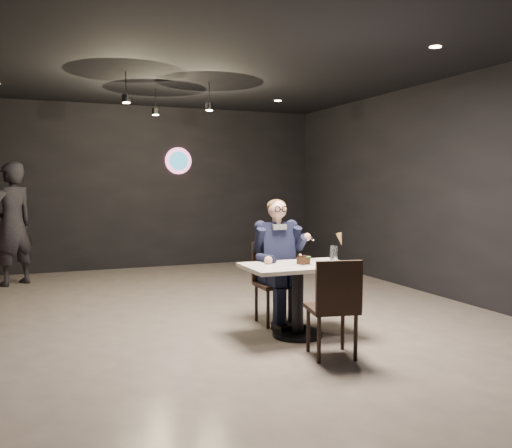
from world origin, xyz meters
name	(u,v)px	position (x,y,z in m)	size (l,w,h in m)	color
floor	(206,327)	(0.00, 0.00, 0.00)	(9.00, 9.00, 0.00)	gray
wall_sign	(178,161)	(0.80, 4.47, 2.00)	(0.50, 0.06, 0.50)	pink
pendant_lights	(164,90)	(0.00, 2.00, 2.88)	(1.40, 1.20, 0.36)	black
main_table	(298,300)	(0.78, -0.69, 0.38)	(1.10, 0.70, 0.75)	white
chair_far	(276,283)	(0.78, -0.14, 0.46)	(0.42, 0.46, 0.92)	black
chair_near	(332,307)	(0.78, -1.39, 0.46)	(0.42, 0.46, 0.92)	black
seated_man	(276,260)	(0.78, -0.14, 0.72)	(0.60, 0.80, 1.44)	black
dessert_plate	(303,264)	(0.80, -0.75, 0.76)	(0.22, 0.22, 0.01)	white
cake_slice	(303,260)	(0.80, -0.77, 0.80)	(0.11, 0.09, 0.08)	black
mint_leaf	(308,257)	(0.83, -0.81, 0.84)	(0.06, 0.04, 0.01)	green
sundae_glass	(334,254)	(1.18, -0.72, 0.84)	(0.08, 0.08, 0.18)	silver
wafer_cone	(340,239)	(1.24, -0.75, 1.00)	(0.07, 0.07, 0.13)	#B9844C
passerby	(12,224)	(-2.07, 3.49, 0.95)	(0.70, 0.46, 1.91)	black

